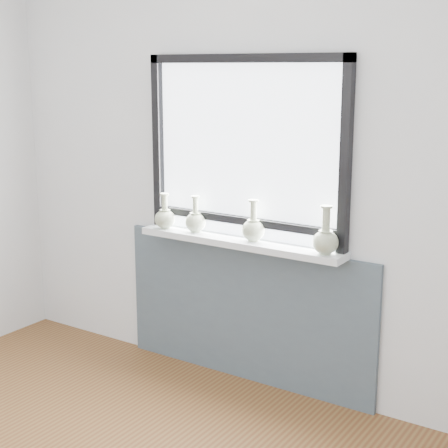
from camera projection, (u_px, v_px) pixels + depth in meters
The scene contains 8 objects.
back_wall at pixel (249, 169), 3.98m from camera, with size 3.60×0.02×2.60m, color silver.
apron_panel at pixel (245, 312), 4.15m from camera, with size 1.70×0.03×0.86m, color #465560.
windowsill at pixel (239, 242), 4.00m from camera, with size 1.32×0.18×0.04m, color silver.
window at pixel (245, 145), 3.92m from camera, with size 1.30×0.06×1.05m.
vase_a at pixel (165, 217), 4.24m from camera, with size 0.13×0.13×0.22m.
vase_b at pixel (195, 221), 4.15m from camera, with size 0.13×0.13×0.22m.
vase_c at pixel (253, 228), 3.93m from camera, with size 0.14×0.14×0.24m.
vase_d at pixel (325, 239), 3.65m from camera, with size 0.14×0.14×0.26m.
Camera 1 is at (2.06, -1.57, 1.88)m, focal length 55.00 mm.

